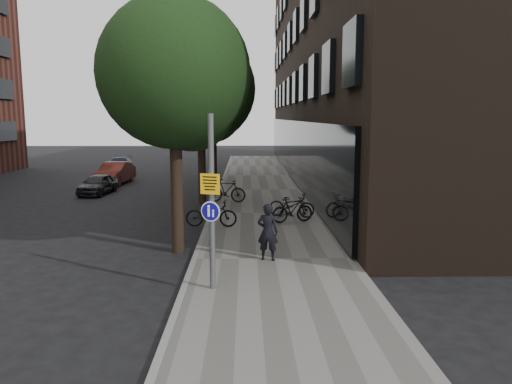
{
  "coord_description": "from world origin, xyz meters",
  "views": [
    {
      "loc": [
        -0.55,
        -10.16,
        4.05
      ],
      "look_at": [
        -0.27,
        3.36,
        2.0
      ],
      "focal_mm": 35.0,
      "sensor_mm": 36.0,
      "label": 1
    }
  ],
  "objects_px": {
    "pedestrian": "(268,232)",
    "parked_bike_facade_near": "(292,205)",
    "parked_car_near": "(98,184)",
    "signpost": "(212,202)"
  },
  "relations": [
    {
      "from": "pedestrian",
      "to": "parked_bike_facade_near",
      "type": "relative_size",
      "value": 0.87
    },
    {
      "from": "pedestrian",
      "to": "parked_car_near",
      "type": "height_order",
      "value": "pedestrian"
    },
    {
      "from": "signpost",
      "to": "parked_bike_facade_near",
      "type": "xyz_separation_m",
      "value": [
        2.57,
        8.24,
        -1.54
      ]
    },
    {
      "from": "signpost",
      "to": "parked_car_near",
      "type": "bearing_deg",
      "value": 134.43
    },
    {
      "from": "signpost",
      "to": "pedestrian",
      "type": "relative_size",
      "value": 2.52
    },
    {
      "from": "pedestrian",
      "to": "parked_car_near",
      "type": "distance_m",
      "value": 15.25
    },
    {
      "from": "pedestrian",
      "to": "parked_bike_facade_near",
      "type": "bearing_deg",
      "value": -89.81
    },
    {
      "from": "pedestrian",
      "to": "signpost",
      "type": "bearing_deg",
      "value": 70.56
    },
    {
      "from": "signpost",
      "to": "parked_bike_facade_near",
      "type": "height_order",
      "value": "signpost"
    },
    {
      "from": "signpost",
      "to": "pedestrian",
      "type": "height_order",
      "value": "signpost"
    }
  ]
}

